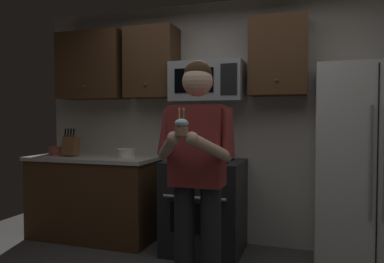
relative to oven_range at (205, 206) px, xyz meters
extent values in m
cube|color=beige|center=(0.15, 0.39, 0.84)|extent=(4.40, 0.10, 2.60)
cube|color=black|center=(0.00, 0.00, 0.00)|extent=(0.76, 0.66, 0.92)
cube|color=black|center=(0.00, -0.33, -0.04)|extent=(0.48, 0.01, 0.28)
cylinder|color=#99999E|center=(0.00, -0.36, 0.16)|extent=(0.60, 0.03, 0.03)
cylinder|color=black|center=(-0.18, -0.14, 0.46)|extent=(0.18, 0.18, 0.01)
cylinder|color=black|center=(0.18, -0.14, 0.46)|extent=(0.18, 0.18, 0.01)
cylinder|color=black|center=(-0.18, 0.14, 0.46)|extent=(0.18, 0.18, 0.01)
cylinder|color=black|center=(0.18, 0.14, 0.46)|extent=(0.18, 0.18, 0.01)
cube|color=#9EA0A5|center=(0.00, 0.12, 1.26)|extent=(0.74, 0.40, 0.40)
cube|color=black|center=(-0.09, -0.08, 1.26)|extent=(0.40, 0.01, 0.24)
cube|color=black|center=(0.26, -0.08, 1.26)|extent=(0.16, 0.01, 0.30)
cube|color=white|center=(1.50, -0.04, 0.44)|extent=(0.90, 0.72, 1.80)
cylinder|color=gray|center=(1.45, -0.41, 0.54)|extent=(0.02, 0.02, 0.90)
cube|color=black|center=(1.50, -0.40, 0.44)|extent=(0.01, 0.01, 1.74)
cube|color=#4C301C|center=(-1.40, 0.17, 1.49)|extent=(0.80, 0.34, 0.76)
sphere|color=brown|center=(-1.40, -0.01, 1.24)|extent=(0.03, 0.03, 0.03)
cube|color=#4C301C|center=(-0.65, 0.17, 1.49)|extent=(0.55, 0.34, 0.76)
sphere|color=brown|center=(-0.65, -0.01, 1.24)|extent=(0.03, 0.03, 0.03)
cube|color=#4C301C|center=(0.70, 0.17, 1.49)|extent=(0.55, 0.34, 0.76)
sphere|color=brown|center=(0.70, -0.01, 1.24)|extent=(0.03, 0.03, 0.03)
cube|color=#4C301C|center=(-1.30, 0.02, -0.02)|extent=(1.40, 0.62, 0.88)
cube|color=beige|center=(-1.30, 0.02, 0.44)|extent=(1.44, 0.66, 0.04)
cube|color=brown|center=(-1.57, -0.03, 0.57)|extent=(0.16, 0.15, 0.24)
cylinder|color=black|center=(-1.62, -0.05, 0.72)|extent=(0.02, 0.04, 0.09)
cylinder|color=black|center=(-1.58, -0.05, 0.72)|extent=(0.02, 0.04, 0.09)
cylinder|color=black|center=(-1.55, -0.05, 0.72)|extent=(0.02, 0.04, 0.09)
cylinder|color=black|center=(-1.51, -0.05, 0.72)|extent=(0.02, 0.04, 0.09)
cylinder|color=white|center=(-0.91, 0.06, 0.50)|extent=(0.20, 0.20, 0.09)
torus|color=white|center=(-0.91, 0.06, 0.55)|extent=(0.21, 0.21, 0.01)
cylinder|color=#B24C3F|center=(-1.81, 0.05, 0.50)|extent=(0.20, 0.20, 0.09)
torus|color=#B24C3F|center=(-1.81, 0.05, 0.55)|extent=(0.20, 0.20, 0.01)
cylinder|color=#262628|center=(0.13, -1.01, -0.03)|extent=(0.15, 0.15, 0.86)
cylinder|color=#262628|center=(0.33, -1.01, -0.03)|extent=(0.15, 0.15, 0.86)
cube|color=maroon|center=(0.23, -1.01, 0.69)|extent=(0.38, 0.22, 0.58)
sphere|color=beige|center=(0.23, -1.01, 1.15)|extent=(0.22, 0.22, 0.22)
sphere|color=#382314|center=(0.23, -1.00, 1.20)|extent=(0.20, 0.20, 0.20)
cylinder|color=maroon|center=(0.01, -1.04, 0.78)|extent=(0.15, 0.18, 0.35)
cylinder|color=beige|center=(0.08, -1.20, 0.69)|extent=(0.26, 0.33, 0.21)
sphere|color=beige|center=(0.17, -1.33, 0.76)|extent=(0.09, 0.09, 0.09)
cylinder|color=maroon|center=(0.46, -1.04, 0.78)|extent=(0.15, 0.18, 0.35)
cylinder|color=beige|center=(0.38, -1.20, 0.69)|extent=(0.26, 0.33, 0.21)
sphere|color=beige|center=(0.29, -1.33, 0.76)|extent=(0.09, 0.09, 0.09)
cylinder|color=#A87F56|center=(0.23, -1.35, 0.80)|extent=(0.08, 0.08, 0.06)
ellipsoid|color=silver|center=(0.23, -1.35, 0.85)|extent=(0.09, 0.09, 0.06)
cylinder|color=#4CBF66|center=(0.25, -1.35, 0.90)|extent=(0.01, 0.01, 0.06)
ellipsoid|color=#FFD159|center=(0.25, -1.35, 0.94)|extent=(0.01, 0.01, 0.02)
cylinder|color=#F2D84C|center=(0.22, -1.35, 0.90)|extent=(0.01, 0.01, 0.06)
ellipsoid|color=#FFD159|center=(0.22, -1.35, 0.94)|extent=(0.01, 0.01, 0.02)
camera|label=1|loc=(1.00, -3.49, 0.88)|focal=33.92mm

